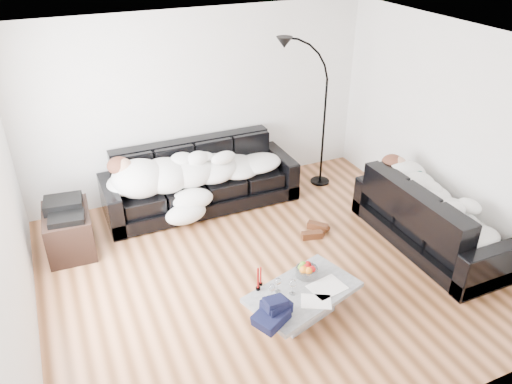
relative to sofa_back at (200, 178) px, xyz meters
name	(u,v)px	position (x,y,z in m)	size (l,w,h in m)	color
ground	(266,270)	(0.21, -1.74, -0.44)	(5.00, 5.00, 0.00)	brown
wall_back	(200,105)	(0.21, 0.51, 0.86)	(5.00, 0.02, 2.60)	silver
wall_left	(7,225)	(-2.29, -1.74, 0.86)	(0.02, 4.50, 2.60)	silver
wall_right	(453,134)	(2.71, -1.74, 0.86)	(0.02, 4.50, 2.60)	silver
ceiling	(269,45)	(0.21, -1.74, 2.16)	(5.00, 5.00, 0.00)	white
sofa_back	(200,178)	(0.00, 0.00, 0.00)	(2.66, 0.92, 0.87)	black
sofa_right	(432,216)	(2.29, -2.08, -0.02)	(2.07, 0.89, 0.84)	black
sleeper_back	(201,165)	(0.00, -0.05, 0.21)	(2.25, 0.78, 0.45)	silver
sleeper_right	(435,200)	(2.29, -2.08, 0.20)	(1.77, 0.75, 0.43)	silver
teal_cushion	(399,173)	(2.23, -1.44, 0.28)	(0.36, 0.30, 0.20)	#0A493A
coffee_table	(303,303)	(0.23, -2.55, -0.27)	(1.12, 0.65, 0.33)	#939699
fruit_bowl	(307,270)	(0.38, -2.35, -0.04)	(0.23, 0.23, 0.14)	white
wine_glass_a	(278,285)	(-0.01, -2.46, -0.03)	(0.07, 0.07, 0.16)	white
wine_glass_b	(272,291)	(-0.10, -2.52, -0.03)	(0.07, 0.07, 0.16)	white
wine_glass_c	(293,287)	(0.11, -2.55, -0.02)	(0.07, 0.07, 0.17)	white
candle_left	(258,279)	(-0.18, -2.35, 0.03)	(0.05, 0.05, 0.27)	maroon
candle_right	(261,276)	(-0.12, -2.30, 0.00)	(0.04, 0.04, 0.22)	maroon
newspaper_a	(327,287)	(0.48, -2.61, -0.10)	(0.36, 0.27, 0.01)	silver
newspaper_b	(316,301)	(0.27, -2.75, -0.10)	(0.29, 0.21, 0.01)	silver
navy_jacket	(274,306)	(-0.22, -2.79, 0.05)	(0.33, 0.27, 0.16)	black
shoes	(315,231)	(1.10, -1.31, -0.38)	(0.45, 0.33, 0.10)	#472311
av_cabinet	(69,231)	(-1.82, -0.38, -0.17)	(0.54, 0.78, 0.54)	black
stereo	(64,208)	(-1.82, -0.38, 0.17)	(0.44, 0.34, 0.13)	black
floor_lamp	(324,121)	(1.89, -0.10, 0.56)	(0.73, 0.29, 2.00)	black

